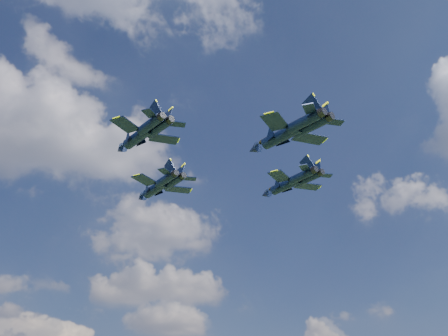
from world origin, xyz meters
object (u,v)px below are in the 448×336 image
jet_lead (155,189)px  jet_slot (279,136)px  jet_left (137,137)px  jet_right (284,185)px

jet_lead → jet_slot: bearing=-84.7°
jet_left → jet_right: (28.66, 13.92, 1.60)m
jet_lead → jet_left: jet_lead is taller
jet_lead → jet_right: size_ratio=1.01×
jet_lead → jet_slot: 31.59m
jet_lead → jet_left: size_ratio=1.10×
jet_lead → jet_right: 24.06m
jet_left → jet_right: jet_right is taller
jet_right → jet_slot: size_ratio=0.97×
jet_slot → jet_right: bearing=40.8°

